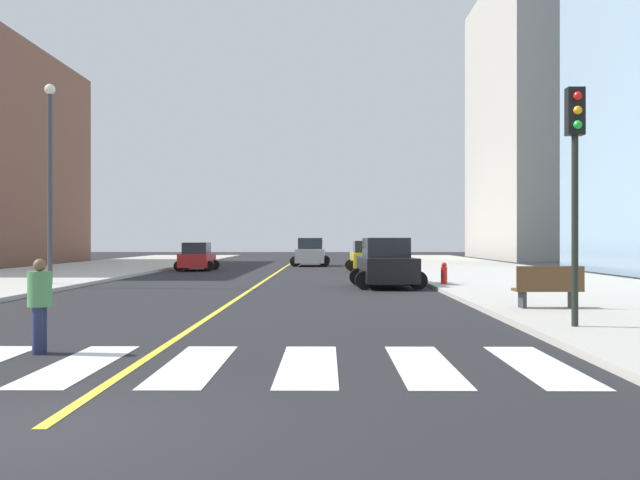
% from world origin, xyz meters
% --- Properties ---
extents(ground_plane, '(220.00, 220.00, 0.00)m').
position_xyz_m(ground_plane, '(0.00, 0.00, 0.00)').
color(ground_plane, black).
extents(sidewalk_kerb_east, '(10.00, 120.00, 0.15)m').
position_xyz_m(sidewalk_kerb_east, '(12.20, 20.00, 0.07)').
color(sidewalk_kerb_east, '#B2ADA3').
rests_on(sidewalk_kerb_east, ground).
extents(crosswalk_paint, '(13.50, 4.00, 0.01)m').
position_xyz_m(crosswalk_paint, '(0.00, 4.00, 0.01)').
color(crosswalk_paint, silver).
rests_on(crosswalk_paint, ground).
extents(lane_divider_paint, '(0.16, 80.00, 0.01)m').
position_xyz_m(lane_divider_paint, '(0.00, 40.00, 0.01)').
color(lane_divider_paint, yellow).
rests_on(lane_divider_paint, ground).
extents(parking_garage_concrete, '(18.00, 24.00, 27.68)m').
position_xyz_m(parking_garage_concrete, '(28.16, 68.31, 13.84)').
color(parking_garage_concrete, '#B2ADA3').
rests_on(parking_garage_concrete, ground).
extents(car_yellow_nearest, '(2.71, 4.27, 1.89)m').
position_xyz_m(car_yellow_nearest, '(5.49, 39.19, 0.88)').
color(car_yellow_nearest, gold).
rests_on(car_yellow_nearest, ground).
extents(car_red_second, '(2.49, 3.99, 1.78)m').
position_xyz_m(car_red_second, '(-5.26, 39.74, 0.83)').
color(car_red_second, red).
rests_on(car_red_second, ground).
extents(car_silver_third, '(2.93, 4.67, 2.08)m').
position_xyz_m(car_silver_third, '(1.75, 48.12, 0.97)').
color(car_silver_third, '#B7B7BC').
rests_on(car_silver_third, ground).
extents(car_black_fourth, '(2.99, 4.66, 2.04)m').
position_xyz_m(car_black_fourth, '(5.44, 23.16, 0.95)').
color(car_black_fourth, black).
rests_on(car_black_fourth, ground).
extents(traffic_light_near_corner, '(0.36, 0.41, 5.01)m').
position_xyz_m(traffic_light_near_corner, '(8.20, 8.03, 3.66)').
color(traffic_light_near_corner, black).
rests_on(traffic_light_near_corner, sidewalk_kerb_east).
extents(park_bench, '(1.82, 0.62, 1.12)m').
position_xyz_m(park_bench, '(8.88, 12.24, 0.69)').
color(park_bench, brown).
rests_on(park_bench, sidewalk_kerb_east).
extents(pedestrian_crossing, '(0.41, 0.41, 1.64)m').
position_xyz_m(pedestrian_crossing, '(-1.98, 5.16, 0.90)').
color(pedestrian_crossing, '#232847').
rests_on(pedestrian_crossing, ground).
extents(fire_hydrant, '(0.26, 0.26, 0.89)m').
position_xyz_m(fire_hydrant, '(7.78, 23.00, 0.58)').
color(fire_hydrant, red).
rests_on(fire_hydrant, sidewalk_kerb_east).
extents(street_lamp, '(0.44, 0.44, 8.22)m').
position_xyz_m(street_lamp, '(-8.41, 22.98, 4.94)').
color(street_lamp, '#38383D').
rests_on(street_lamp, sidewalk_kerb_west).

